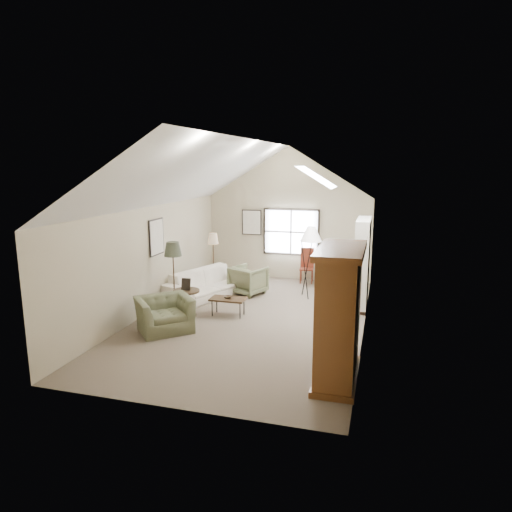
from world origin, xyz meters
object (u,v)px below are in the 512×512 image
(armchair_far, at_px, (248,280))
(side_table, at_px, (187,303))
(sofa, at_px, (208,283))
(coffee_table, at_px, (228,307))
(armchair_near, at_px, (165,314))
(side_chair, at_px, (307,266))
(armoire, at_px, (339,315))

(armchair_far, relative_size, side_table, 1.35)
(side_table, bearing_deg, sofa, 93.58)
(sofa, distance_m, coffee_table, 1.67)
(armchair_near, bearing_deg, side_table, 44.50)
(coffee_table, bearing_deg, armchair_far, 92.07)
(coffee_table, bearing_deg, side_chair, 70.17)
(armchair_far, height_order, side_table, armchair_far)
(armchair_near, bearing_deg, armchair_far, 31.64)
(coffee_table, xyz_separation_m, side_chair, (1.26, 3.48, 0.30))
(coffee_table, distance_m, side_table, 0.97)
(sofa, height_order, coffee_table, sofa)
(sofa, xyz_separation_m, side_table, (0.10, -1.60, -0.05))
(coffee_table, distance_m, side_chair, 3.72)
(coffee_table, bearing_deg, armoire, -42.24)
(sofa, height_order, armchair_near, sofa)
(armchair_near, distance_m, armchair_far, 3.27)
(sofa, bearing_deg, armchair_far, -37.35)
(armoire, relative_size, coffee_table, 2.69)
(sofa, distance_m, armchair_near, 2.59)
(armoire, relative_size, armchair_near, 1.99)
(armchair_far, bearing_deg, sofa, 52.52)
(coffee_table, bearing_deg, side_table, -162.46)
(armchair_near, distance_m, coffee_table, 1.62)
(armchair_near, distance_m, side_chair, 5.27)
(armoire, bearing_deg, armchair_far, 123.00)
(sofa, bearing_deg, armchair_near, -156.39)
(armoire, xyz_separation_m, sofa, (-3.80, 3.83, -0.74))
(side_table, xyz_separation_m, side_chair, (2.18, 3.77, 0.20))
(sofa, relative_size, armchair_near, 2.24)
(armchair_near, relative_size, side_chair, 1.08)
(armoire, xyz_separation_m, side_table, (-3.70, 2.23, -0.79))
(armoire, bearing_deg, sofa, 134.74)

